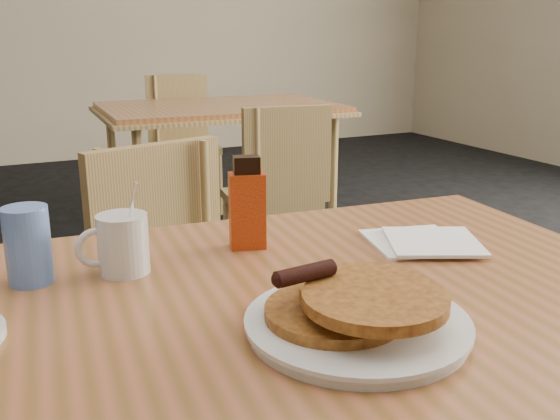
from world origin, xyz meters
The scene contains 10 objects.
main_table centered at (-0.05, -0.03, 0.71)m, with size 1.26×0.90×0.75m.
neighbor_table centered at (0.69, 2.28, 0.71)m, with size 1.24×0.86×0.75m.
chair_main_far centered at (-0.04, 0.68, 0.50)m, with size 0.47×0.48×0.84m.
chair_neighbor_far centered at (0.71, 3.04, 0.51)m, with size 0.44×0.45×0.85m.
chair_neighbor_near centered at (0.69, 1.57, 0.49)m, with size 0.42×0.42×0.82m.
pancake_plate centered at (-0.02, -0.17, 0.77)m, with size 0.28×0.28×0.08m.
coffee_mug centered at (-0.24, 0.15, 0.80)m, with size 0.11×0.08×0.15m.
syrup_bottle centered at (-0.02, 0.18, 0.82)m, with size 0.07×0.05×0.16m.
napkin_stack centered at (0.26, 0.06, 0.76)m, with size 0.22×0.23×0.01m.
blue_tumbler centered at (-0.38, 0.17, 0.81)m, with size 0.07×0.07×0.12m, color #567BCA.
Camera 1 is at (-0.41, -0.77, 1.11)m, focal length 40.00 mm.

